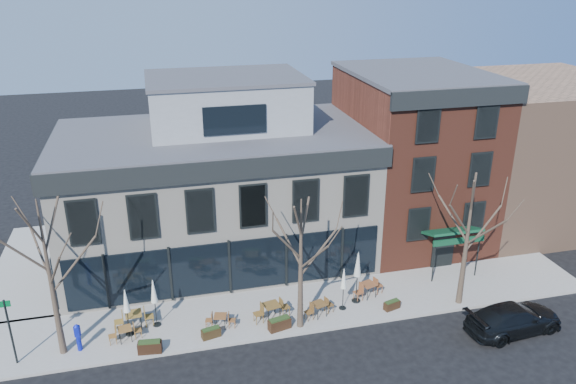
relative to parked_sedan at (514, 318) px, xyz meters
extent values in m
plane|color=black|center=(-13.41, 6.73, -0.74)|extent=(120.00, 120.00, 0.00)
cube|color=gray|center=(-10.16, 4.58, -0.67)|extent=(33.50, 4.70, 0.15)
cube|color=gray|center=(-24.66, 12.73, -0.67)|extent=(4.50, 12.00, 0.15)
cube|color=beige|center=(-13.41, 11.73, 3.26)|extent=(18.00, 10.00, 8.00)
cube|color=#47474C|center=(-13.41, 11.73, 7.31)|extent=(18.30, 10.30, 0.30)
cube|color=black|center=(-13.41, 6.61, 6.81)|extent=(18.30, 0.25, 1.10)
cube|color=black|center=(-22.53, 11.73, 6.81)|extent=(0.25, 10.30, 1.10)
cube|color=black|center=(-13.41, 6.67, 1.16)|extent=(17.20, 0.12, 3.00)
cube|color=black|center=(-22.47, 10.73, 1.16)|extent=(0.12, 7.50, 3.00)
cube|color=gray|center=(-12.41, 12.73, 8.86)|extent=(9.00, 6.50, 3.00)
cube|color=#602C1D|center=(-0.41, 11.73, 4.76)|extent=(8.00, 10.00, 11.00)
cube|color=#47474C|center=(-0.41, 11.73, 10.31)|extent=(8.20, 10.20, 0.25)
cube|color=black|center=(-0.41, 6.61, 9.86)|extent=(8.20, 0.25, 1.00)
cube|color=#0D3D23|center=(-0.41, 5.88, 2.16)|extent=(3.20, 1.66, 0.67)
cube|color=black|center=(-0.41, 6.68, 0.51)|extent=(1.40, 0.10, 2.50)
cube|color=#8C664C|center=(9.59, 12.73, 4.26)|extent=(12.00, 12.00, 10.00)
cone|color=#382B21|center=(-21.91, 3.53, 3.37)|extent=(0.34, 0.34, 7.92)
cylinder|color=#382B21|center=(-20.84, 3.71, 3.94)|extent=(2.23, 0.50, 2.48)
cylinder|color=#382B21|center=(-22.36, 4.49, 4.40)|extent=(1.03, 2.05, 2.14)
cylinder|color=#382B21|center=(-22.75, 3.22, 4.91)|extent=(1.80, 0.75, 2.21)
cylinder|color=#382B21|center=(-21.46, 2.56, 4.31)|extent=(1.03, 2.04, 2.28)
cone|color=#382B21|center=(-10.41, 2.83, 2.93)|extent=(0.34, 0.34, 7.04)
cylinder|color=#382B21|center=(-9.46, 2.99, 3.43)|extent=(2.00, 0.46, 2.21)
cylinder|color=#382B21|center=(-10.81, 3.69, 3.84)|extent=(0.93, 1.84, 1.91)
cylinder|color=#382B21|center=(-11.16, 2.55, 4.30)|extent=(1.61, 0.68, 1.97)
cylinder|color=#382B21|center=(-10.01, 1.97, 3.76)|extent=(0.93, 1.83, 2.03)
cone|color=#382B21|center=(-1.41, 2.83, 3.15)|extent=(0.34, 0.34, 7.48)
cylinder|color=#382B21|center=(-0.40, 3.00, 3.68)|extent=(2.12, 0.48, 2.35)
cylinder|color=#382B21|center=(-1.83, 3.74, 4.12)|extent=(0.98, 1.94, 2.03)
cylinder|color=#382B21|center=(-2.20, 2.54, 4.60)|extent=(1.71, 0.71, 2.09)
cylinder|color=#382B21|center=(-0.98, 1.92, 4.04)|extent=(0.98, 1.94, 2.16)
cylinder|color=black|center=(-23.91, 3.23, 1.11)|extent=(0.10, 0.10, 3.40)
cube|color=#005926|center=(-23.91, 3.23, 2.61)|extent=(0.50, 0.04, 0.30)
imported|color=black|center=(0.00, 0.00, 0.00)|extent=(5.32, 2.61, 1.49)
cylinder|color=#0C18A8|center=(-21.15, 3.50, -0.20)|extent=(0.23, 0.23, 0.79)
cube|color=#0C18A8|center=(-21.15, 3.50, 0.48)|extent=(0.29, 0.26, 0.57)
cone|color=#0C18A8|center=(-21.15, 3.50, 0.82)|extent=(0.29, 0.29, 0.14)
cube|color=brown|center=(-19.04, 3.75, 0.08)|extent=(0.74, 0.74, 0.04)
cylinder|color=black|center=(-19.25, 3.45, -0.26)|extent=(0.04, 0.04, 0.67)
cylinder|color=black|center=(-18.74, 3.53, -0.26)|extent=(0.04, 0.04, 0.67)
cylinder|color=black|center=(-19.34, 3.96, -0.26)|extent=(0.04, 0.04, 0.67)
cylinder|color=black|center=(-18.82, 4.04, -0.26)|extent=(0.04, 0.04, 0.67)
cube|color=brown|center=(-18.61, 4.71, 0.24)|extent=(0.86, 0.86, 0.05)
cylinder|color=black|center=(-18.91, 4.37, -0.18)|extent=(0.05, 0.05, 0.82)
cylinder|color=black|center=(-18.27, 4.42, -0.18)|extent=(0.05, 0.05, 0.82)
cylinder|color=black|center=(-18.95, 5.01, -0.18)|extent=(0.05, 0.05, 0.82)
cylinder|color=black|center=(-18.32, 5.05, -0.18)|extent=(0.05, 0.05, 0.82)
cube|color=brown|center=(-14.36, 3.72, 0.06)|extent=(0.76, 0.76, 0.04)
cylinder|color=black|center=(-14.67, 3.54, -0.27)|extent=(0.04, 0.04, 0.65)
cylinder|color=black|center=(-14.18, 3.41, -0.27)|extent=(0.04, 0.04, 0.65)
cylinder|color=black|center=(-14.54, 4.02, -0.27)|extent=(0.04, 0.04, 0.65)
cylinder|color=black|center=(-14.06, 3.90, -0.27)|extent=(0.04, 0.04, 0.65)
cube|color=brown|center=(-11.68, 3.78, 0.24)|extent=(0.95, 0.95, 0.05)
cylinder|color=black|center=(-11.93, 3.41, -0.18)|extent=(0.05, 0.05, 0.83)
cylinder|color=black|center=(-11.30, 3.53, -0.18)|extent=(0.05, 0.05, 0.83)
cylinder|color=black|center=(-12.06, 4.04, -0.18)|extent=(0.05, 0.05, 0.83)
cylinder|color=black|center=(-11.43, 4.16, -0.18)|extent=(0.05, 0.05, 0.83)
cube|color=brown|center=(-9.21, 3.45, 0.13)|extent=(0.88, 0.88, 0.04)
cylinder|color=black|center=(-9.39, 3.10, -0.24)|extent=(0.04, 0.04, 0.72)
cylinder|color=black|center=(-8.86, 3.28, -0.24)|extent=(0.04, 0.04, 0.72)
cylinder|color=black|center=(-9.56, 3.63, -0.24)|extent=(0.04, 0.04, 0.72)
cylinder|color=black|center=(-9.03, 3.81, -0.24)|extent=(0.04, 0.04, 0.72)
cube|color=brown|center=(-6.03, 4.56, 0.19)|extent=(0.95, 0.95, 0.04)
cylinder|color=black|center=(-6.22, 4.19, -0.21)|extent=(0.04, 0.04, 0.78)
cylinder|color=black|center=(-5.65, 4.37, -0.21)|extent=(0.04, 0.04, 0.78)
cylinder|color=black|center=(-6.41, 4.76, -0.21)|extent=(0.04, 0.04, 0.78)
cylinder|color=black|center=(-5.83, 4.94, -0.21)|extent=(0.04, 0.04, 0.78)
cylinder|color=black|center=(-18.85, 4.18, -0.57)|extent=(0.41, 0.41, 0.06)
cylinder|color=black|center=(-18.85, 4.18, 0.44)|extent=(0.05, 0.05, 2.07)
cone|color=silver|center=(-18.85, 4.18, 1.38)|extent=(0.34, 0.34, 1.22)
cylinder|color=black|center=(-17.51, 4.66, -0.57)|extent=(0.42, 0.42, 0.06)
cylinder|color=black|center=(-17.51, 4.66, 0.46)|extent=(0.05, 0.05, 2.12)
cone|color=silver|center=(-17.51, 4.66, 1.43)|extent=(0.35, 0.35, 1.25)
cylinder|color=black|center=(-7.78, 3.78, -0.57)|extent=(0.39, 0.39, 0.05)
cylinder|color=black|center=(-7.78, 3.78, 0.38)|extent=(0.04, 0.04, 1.95)
cone|color=silver|center=(-7.78, 3.78, 1.26)|extent=(0.32, 0.32, 1.15)
cylinder|color=black|center=(-6.84, 4.27, -0.56)|extent=(0.49, 0.49, 0.07)
cylinder|color=black|center=(-6.84, 4.27, 0.63)|extent=(0.06, 0.06, 2.44)
cone|color=beige|center=(-6.84, 4.27, 1.74)|extent=(0.40, 0.40, 1.44)
cube|color=black|center=(-17.89, 2.53, -0.31)|extent=(1.16, 0.58, 0.56)
cube|color=#1E3314|center=(-17.89, 2.53, -0.01)|extent=(1.04, 0.48, 0.09)
cube|color=#302210|center=(-14.94, 2.98, -0.36)|extent=(1.00, 0.58, 0.47)
cube|color=#1E3314|center=(-14.94, 2.98, -0.10)|extent=(0.89, 0.49, 0.08)
cube|color=black|center=(-11.49, 2.82, -0.31)|extent=(1.22, 0.71, 0.57)
cube|color=#1E3314|center=(-11.49, 2.82, 0.00)|extent=(1.09, 0.59, 0.09)
cube|color=black|center=(-5.24, 3.11, -0.37)|extent=(0.96, 0.59, 0.45)
cube|color=#1E3314|center=(-5.24, 3.11, -0.13)|extent=(0.85, 0.49, 0.07)
camera|label=1|loc=(-16.82, -20.33, 16.53)|focal=35.00mm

